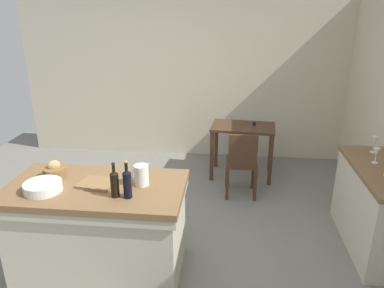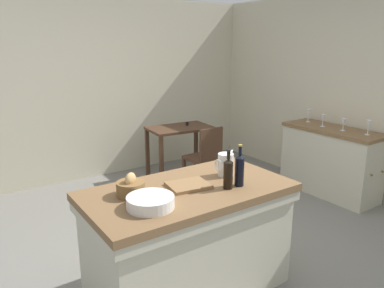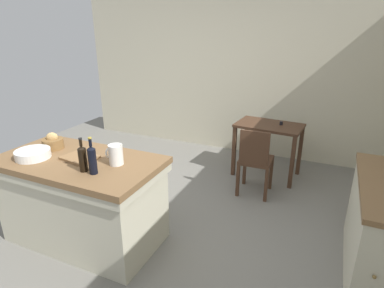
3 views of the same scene
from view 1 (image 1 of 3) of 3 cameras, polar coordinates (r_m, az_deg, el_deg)
name	(u,v)px [view 1 (image 1 of 3)]	position (r m, az deg, el deg)	size (l,w,h in m)	color
ground_plane	(157,240)	(4.18, -5.42, -14.51)	(6.76, 6.76, 0.00)	slate
wall_back	(185,78)	(6.09, -1.04, 10.18)	(5.32, 0.12, 2.60)	beige
island_table	(99,225)	(3.63, -14.11, -12.02)	(1.60, 0.86, 0.89)	brown
side_cabinet	(375,208)	(4.28, 26.40, -8.88)	(0.52, 1.31, 0.89)	brown
writing_desk	(243,134)	(5.41, 7.85, 1.49)	(0.95, 0.64, 0.83)	#472D1E
wooden_chair	(242,162)	(4.85, 7.68, -2.75)	(0.41, 0.41, 0.91)	#472D1E
pitcher	(141,175)	(3.32, -7.84, -4.73)	(0.17, 0.13, 0.23)	white
wash_bowl	(43,187)	(3.45, -21.99, -6.14)	(0.32, 0.32, 0.08)	white
bread_basket	(55,172)	(3.66, -20.41, -4.01)	(0.21, 0.21, 0.17)	brown
cutting_board	(97,183)	(3.43, -14.40, -5.89)	(0.31, 0.25, 0.02)	olive
wine_bottle_dark	(127,183)	(3.11, -9.95, -5.94)	(0.07, 0.07, 0.33)	black
wine_bottle_amber	(115,183)	(3.15, -11.84, -5.92)	(0.07, 0.07, 0.31)	black
wine_glass_middle	(376,153)	(4.18, 26.56, -1.21)	(0.07, 0.07, 0.16)	white
wine_glass_right	(375,141)	(4.47, 26.34, 0.36)	(0.07, 0.07, 0.18)	white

